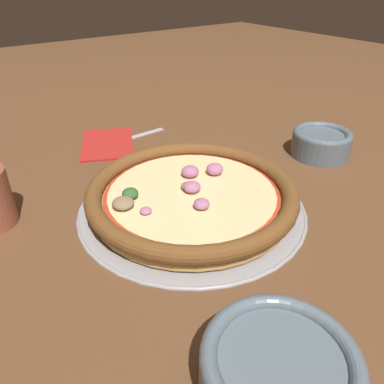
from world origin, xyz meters
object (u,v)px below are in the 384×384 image
at_px(pizza_tray, 192,206).
at_px(fork, 126,139).
at_px(pizza, 192,194).
at_px(bowl_near, 278,373).
at_px(bowl_far, 320,142).
at_px(napkin, 106,143).

relative_size(pizza_tray, fork, 2.08).
distance_m(pizza_tray, pizza, 0.02).
distance_m(bowl_near, fork, 0.58).
height_order(bowl_far, fork, bowl_far).
height_order(bowl_near, napkin, bowl_near).
distance_m(pizza, bowl_near, 0.29).
xyz_separation_m(pizza, fork, (0.28, -0.04, -0.02)).
bearing_deg(napkin, pizza_tray, -179.39).
bearing_deg(pizza_tray, fork, -8.29).
bearing_deg(pizza_tray, bowl_far, -89.31).
bearing_deg(bowl_near, napkin, -11.35).
relative_size(pizza_tray, bowl_far, 3.11).
bearing_deg(pizza, bowl_far, -89.36).
bearing_deg(fork, napkin, -3.64).
height_order(pizza, bowl_far, bowl_far).
height_order(pizza, napkin, pizza).
height_order(pizza, fork, pizza).
bearing_deg(pizza, bowl_near, 157.10).
relative_size(bowl_far, napkin, 0.60).
relative_size(pizza_tray, napkin, 1.88).
bearing_deg(bowl_near, pizza, -22.90).
relative_size(pizza_tray, pizza, 1.09).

